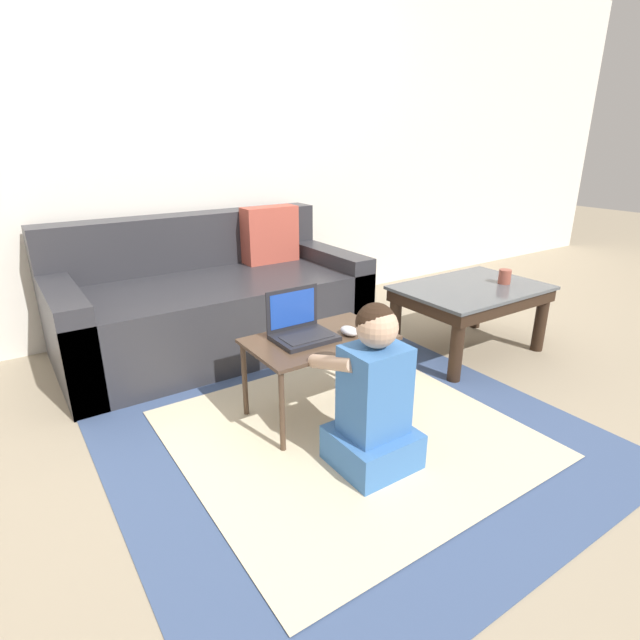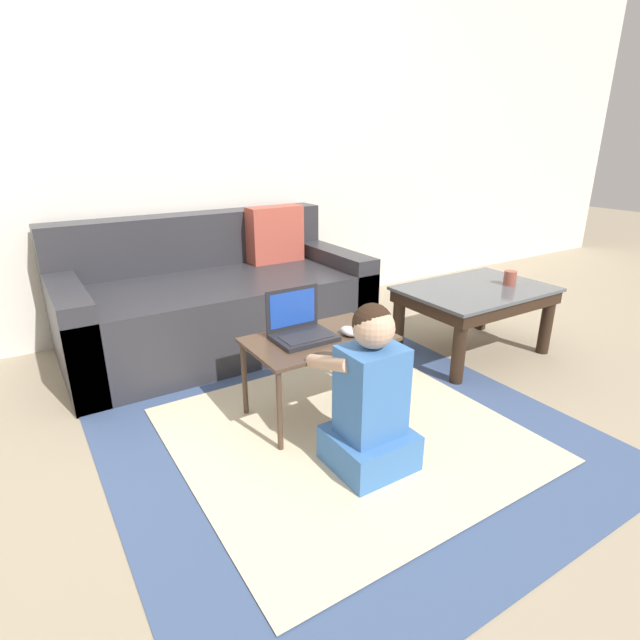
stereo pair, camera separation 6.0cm
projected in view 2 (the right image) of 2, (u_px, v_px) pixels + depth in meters
ground_plane at (340, 415)px, 2.32m from camera, size 16.00×16.00×0.00m
wall_back at (200, 131)px, 3.15m from camera, size 9.00×0.06×2.50m
area_rug at (346, 434)px, 2.16m from camera, size 1.92×1.86×0.01m
couch at (216, 301)px, 3.03m from camera, size 1.75×0.90×0.79m
coffee_table at (475, 299)px, 2.88m from camera, size 0.84×0.58×0.40m
laptop_desk at (319, 346)px, 2.22m from camera, size 0.64×0.39×0.38m
laptop at (301, 330)px, 2.19m from camera, size 0.26×0.20×0.21m
computer_mouse at (349, 331)px, 2.23m from camera, size 0.07×0.10×0.04m
person_seated at (370, 400)px, 1.87m from camera, size 0.30×0.41×0.67m
cup_on_table at (510, 278)px, 2.89m from camera, size 0.07×0.07×0.08m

